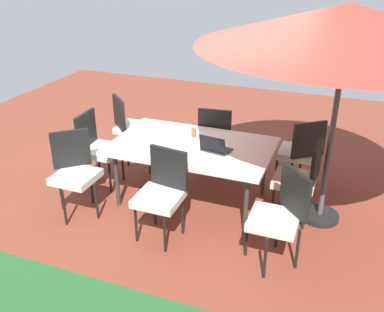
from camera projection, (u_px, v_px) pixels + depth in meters
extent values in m
cube|color=brown|center=(192.00, 200.00, 5.43)|extent=(10.00, 10.00, 0.02)
cube|color=silver|center=(192.00, 146.00, 5.11)|extent=(1.89, 1.18, 0.04)
cylinder|color=#333333|center=(264.00, 169.00, 5.38)|extent=(0.05, 0.05, 0.71)
cylinder|color=#333333|center=(149.00, 150.00, 5.90)|extent=(0.05, 0.05, 0.71)
cylinder|color=#333333|center=(246.00, 205.00, 4.64)|extent=(0.05, 0.05, 0.71)
cylinder|color=#333333|center=(117.00, 179.00, 5.15)|extent=(0.05, 0.05, 0.71)
cylinder|color=#4C4C4C|center=(333.00, 125.00, 4.54)|extent=(0.06, 0.06, 2.34)
cone|color=red|center=(348.00, 25.00, 4.10)|extent=(2.96, 2.96, 0.41)
cylinder|color=black|center=(319.00, 216.00, 5.03)|extent=(0.44, 0.44, 0.06)
cube|color=silver|center=(102.00, 151.00, 5.56)|extent=(0.46, 0.46, 0.08)
cube|color=black|center=(86.00, 130.00, 5.51)|extent=(0.06, 0.44, 0.45)
cylinder|color=black|center=(110.00, 177.00, 5.47)|extent=(0.03, 0.03, 0.45)
cylinder|color=black|center=(123.00, 165.00, 5.78)|extent=(0.03, 0.03, 0.45)
cylinder|color=black|center=(85.00, 173.00, 5.58)|extent=(0.03, 0.03, 0.45)
cylinder|color=black|center=(99.00, 161.00, 5.88)|extent=(0.03, 0.03, 0.45)
cube|color=silver|center=(294.00, 180.00, 4.85)|extent=(0.46, 0.46, 0.08)
cube|color=black|center=(316.00, 163.00, 4.66)|extent=(0.07, 0.44, 0.45)
cylinder|color=black|center=(281.00, 190.00, 5.19)|extent=(0.03, 0.03, 0.45)
cylinder|color=black|center=(273.00, 204.00, 4.89)|extent=(0.03, 0.03, 0.45)
cylinder|color=black|center=(311.00, 196.00, 5.05)|extent=(0.03, 0.03, 0.45)
cylinder|color=black|center=(304.00, 212.00, 4.75)|extent=(0.03, 0.03, 0.45)
cube|color=silver|center=(134.00, 128.00, 6.27)|extent=(0.46, 0.46, 0.08)
cube|color=black|center=(119.00, 113.00, 6.07)|extent=(0.35, 0.33, 0.45)
cylinder|color=black|center=(151.00, 147.00, 6.31)|extent=(0.03, 0.03, 0.45)
cylinder|color=black|center=(143.00, 138.00, 6.60)|extent=(0.03, 0.03, 0.45)
cylinder|color=black|center=(128.00, 152.00, 6.16)|extent=(0.03, 0.03, 0.45)
cylinder|color=black|center=(120.00, 142.00, 6.46)|extent=(0.03, 0.03, 0.45)
cube|color=silver|center=(217.00, 138.00, 5.92)|extent=(0.46, 0.46, 0.08)
cube|color=black|center=(214.00, 126.00, 5.62)|extent=(0.44, 0.10, 0.45)
cylinder|color=black|center=(231.00, 152.00, 6.16)|extent=(0.03, 0.03, 0.45)
cylinder|color=black|center=(207.00, 149.00, 6.23)|extent=(0.03, 0.03, 0.45)
cylinder|color=black|center=(227.00, 163.00, 5.84)|extent=(0.03, 0.03, 0.45)
cylinder|color=black|center=(201.00, 160.00, 5.92)|extent=(0.03, 0.03, 0.45)
cube|color=silver|center=(274.00, 220.00, 4.13)|extent=(0.46, 0.46, 0.08)
cube|color=black|center=(295.00, 192.00, 4.09)|extent=(0.33, 0.35, 0.45)
cylinder|color=black|center=(247.00, 237.00, 4.34)|extent=(0.03, 0.03, 0.45)
cylinder|color=black|center=(265.00, 258.00, 4.04)|extent=(0.03, 0.03, 0.45)
cylinder|color=black|center=(277.00, 229.00, 4.46)|extent=(0.03, 0.03, 0.45)
cylinder|color=black|center=(297.00, 249.00, 4.16)|extent=(0.03, 0.03, 0.45)
cube|color=silver|center=(159.00, 198.00, 4.50)|extent=(0.46, 0.46, 0.08)
cube|color=black|center=(169.00, 168.00, 4.55)|extent=(0.44, 0.10, 0.45)
cylinder|color=black|center=(136.00, 223.00, 4.55)|extent=(0.03, 0.03, 0.45)
cylinder|color=black|center=(165.00, 233.00, 4.39)|extent=(0.03, 0.03, 0.45)
cylinder|color=black|center=(155.00, 207.00, 4.83)|extent=(0.03, 0.03, 0.45)
cylinder|color=black|center=(183.00, 216.00, 4.67)|extent=(0.03, 0.03, 0.45)
cube|color=silver|center=(76.00, 177.00, 4.92)|extent=(0.46, 0.46, 0.08)
cube|color=black|center=(71.00, 149.00, 4.98)|extent=(0.35, 0.32, 0.45)
cylinder|color=black|center=(64.00, 208.00, 4.83)|extent=(0.03, 0.03, 0.45)
cylinder|color=black|center=(97.00, 201.00, 4.94)|extent=(0.03, 0.03, 0.45)
cylinder|color=black|center=(61.00, 192.00, 5.13)|extent=(0.03, 0.03, 0.45)
cylinder|color=black|center=(91.00, 187.00, 5.25)|extent=(0.03, 0.03, 0.45)
cube|color=silver|center=(298.00, 153.00, 5.51)|extent=(0.46, 0.46, 0.08)
cube|color=black|center=(309.00, 140.00, 5.21)|extent=(0.37, 0.31, 0.45)
cylinder|color=black|center=(300.00, 163.00, 5.83)|extent=(0.03, 0.03, 0.45)
cylinder|color=black|center=(277.00, 167.00, 5.73)|extent=(0.03, 0.03, 0.45)
cylinder|color=black|center=(315.00, 175.00, 5.52)|extent=(0.03, 0.03, 0.45)
cylinder|color=black|center=(290.00, 179.00, 5.42)|extent=(0.03, 0.03, 0.45)
cube|color=#2D2D33|center=(217.00, 150.00, 4.95)|extent=(0.35, 0.27, 0.02)
cube|color=black|center=(212.00, 144.00, 4.82)|extent=(0.32, 0.10, 0.20)
cylinder|color=#CC4C33|center=(194.00, 133.00, 5.29)|extent=(0.06, 0.06, 0.11)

